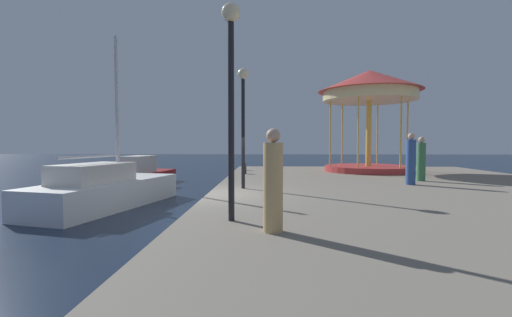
{
  "coord_description": "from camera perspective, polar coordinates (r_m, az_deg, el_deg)",
  "views": [
    {
      "loc": [
        1.78,
        -10.29,
        2.32
      ],
      "look_at": [
        1.36,
        3.05,
        1.72
      ],
      "focal_mm": 24.21,
      "sensor_mm": 36.0,
      "label": 1
    }
  ],
  "objects": [
    {
      "name": "lamp_post_near_edge",
      "position": [
        6.85,
        -4.16,
        13.97
      ],
      "size": [
        0.36,
        0.36,
        4.19
      ],
      "color": "black",
      "rests_on": "quay_dock"
    },
    {
      "name": "carousel",
      "position": [
        19.53,
        18.2,
        9.81
      ],
      "size": [
        5.38,
        5.38,
        5.36
      ],
      "color": "#B23333",
      "rests_on": "quay_dock"
    },
    {
      "name": "quay_dock",
      "position": [
        11.65,
        28.04,
        -7.22
      ],
      "size": [
        13.79,
        24.08,
        0.8
      ],
      "primitive_type": "cube",
      "color": "gray",
      "rests_on": "ground"
    },
    {
      "name": "motorboat_red",
      "position": [
        20.16,
        -18.12,
        -2.47
      ],
      "size": [
        2.33,
        4.81,
        1.63
      ],
      "color": "maroon",
      "rests_on": "ground"
    },
    {
      "name": "person_near_carousel",
      "position": [
        15.31,
        25.62,
        -0.26
      ],
      "size": [
        0.34,
        0.34,
        1.77
      ],
      "color": "#387247",
      "rests_on": "quay_dock"
    },
    {
      "name": "sailboat_white",
      "position": [
        13.57,
        -23.65,
        -4.77
      ],
      "size": [
        3.58,
        6.5,
        6.31
      ],
      "color": "white",
      "rests_on": "ground"
    },
    {
      "name": "person_by_the_water",
      "position": [
        5.9,
        2.84,
        -4.18
      ],
      "size": [
        0.34,
        0.34,
        1.77
      ],
      "color": "tan",
      "rests_on": "quay_dock"
    },
    {
      "name": "person_far_corner",
      "position": [
        13.77,
        24.21,
        -0.29
      ],
      "size": [
        0.34,
        0.34,
        1.88
      ],
      "color": "#2D4C8C",
      "rests_on": "quay_dock"
    },
    {
      "name": "lamp_post_mid_promenade",
      "position": [
        11.58,
        -2.15,
        8.7
      ],
      "size": [
        0.36,
        0.36,
        3.99
      ],
      "color": "black",
      "rests_on": "quay_dock"
    },
    {
      "name": "bollard_south",
      "position": [
        19.15,
        -2.03,
        -1.37
      ],
      "size": [
        0.24,
        0.24,
        0.4
      ],
      "primitive_type": "cylinder",
      "color": "#2D2D33",
      "rests_on": "quay_dock"
    },
    {
      "name": "bollard_center",
      "position": [
        17.09,
        -2.0,
        -1.85
      ],
      "size": [
        0.24,
        0.24,
        0.4
      ],
      "primitive_type": "cylinder",
      "color": "#2D2D33",
      "rests_on": "quay_dock"
    },
    {
      "name": "ground_plane",
      "position": [
        10.7,
        -7.95,
        -9.98
      ],
      "size": [
        120.0,
        120.0,
        0.0
      ],
      "primitive_type": "plane",
      "color": "#162338"
    }
  ]
}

